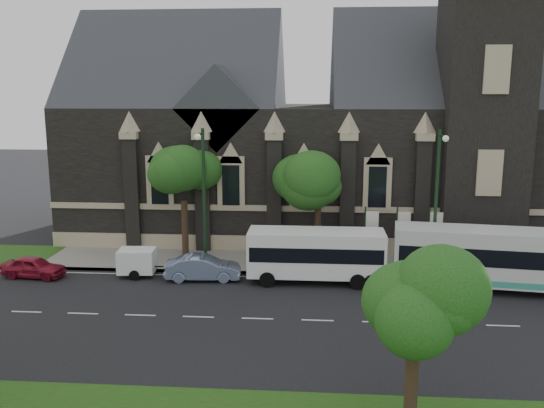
# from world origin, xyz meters

# --- Properties ---
(ground) EXTENTS (160.00, 160.00, 0.00)m
(ground) POSITION_xyz_m (0.00, 0.00, 0.00)
(ground) COLOR black
(ground) RESTS_ON ground
(sidewalk) EXTENTS (80.00, 5.00, 0.15)m
(sidewalk) POSITION_xyz_m (0.00, 9.50, 0.07)
(sidewalk) COLOR gray
(sidewalk) RESTS_ON ground
(museum) EXTENTS (40.00, 17.70, 29.90)m
(museum) POSITION_xyz_m (5.12, 18.78, 8.17)
(museum) COLOR black
(museum) RESTS_ON ground
(tree_park_east) EXTENTS (3.40, 3.40, 6.28)m
(tree_park_east) POSITION_xyz_m (6.18, -9.32, 4.62)
(tree_park_east) COLOR black
(tree_park_east) RESTS_ON ground
(tree_walk_right) EXTENTS (4.08, 4.08, 7.80)m
(tree_walk_right) POSITION_xyz_m (3.21, 10.71, 5.82)
(tree_walk_right) COLOR black
(tree_walk_right) RESTS_ON ground
(tree_walk_left) EXTENTS (3.91, 3.91, 7.64)m
(tree_walk_left) POSITION_xyz_m (-5.80, 10.70, 5.73)
(tree_walk_left) COLOR black
(tree_walk_left) RESTS_ON ground
(street_lamp_near) EXTENTS (0.36, 1.88, 9.00)m
(street_lamp_near) POSITION_xyz_m (10.00, 7.09, 5.11)
(street_lamp_near) COLOR black
(street_lamp_near) RESTS_ON ground
(street_lamp_mid) EXTENTS (0.36, 1.88, 9.00)m
(street_lamp_mid) POSITION_xyz_m (-4.00, 7.09, 5.11)
(street_lamp_mid) COLOR black
(street_lamp_mid) RESTS_ON ground
(banner_flag_left) EXTENTS (0.90, 0.10, 4.00)m
(banner_flag_left) POSITION_xyz_m (6.29, 9.00, 2.38)
(banner_flag_left) COLOR black
(banner_flag_left) RESTS_ON ground
(banner_flag_center) EXTENTS (0.90, 0.10, 4.00)m
(banner_flag_center) POSITION_xyz_m (8.29, 9.00, 2.38)
(banner_flag_center) COLOR black
(banner_flag_center) RESTS_ON ground
(banner_flag_right) EXTENTS (0.90, 0.10, 4.00)m
(banner_flag_right) POSITION_xyz_m (10.29, 9.00, 2.38)
(banner_flag_right) COLOR black
(banner_flag_right) RESTS_ON ground
(tour_coach) EXTENTS (12.35, 4.10, 3.54)m
(tour_coach) POSITION_xyz_m (13.50, 5.16, 1.93)
(tour_coach) COLOR silver
(tour_coach) RESTS_ON ground
(shuttle_bus) EXTENTS (8.04, 2.81, 3.10)m
(shuttle_bus) POSITION_xyz_m (2.92, 6.00, 1.78)
(shuttle_bus) COLOR white
(shuttle_bus) RESTS_ON ground
(box_trailer) EXTENTS (3.20, 1.89, 1.69)m
(box_trailer) POSITION_xyz_m (-8.04, 6.20, 0.96)
(box_trailer) COLOR white
(box_trailer) RESTS_ON ground
(sedan) EXTENTS (4.63, 1.93, 1.49)m
(sedan) POSITION_xyz_m (-3.87, 5.79, 0.74)
(sedan) COLOR #7E90B6
(sedan) RESTS_ON ground
(car_far_red) EXTENTS (3.95, 1.91, 1.30)m
(car_far_red) POSITION_xyz_m (-14.28, 5.49, 0.65)
(car_far_red) COLOR maroon
(car_far_red) RESTS_ON ground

